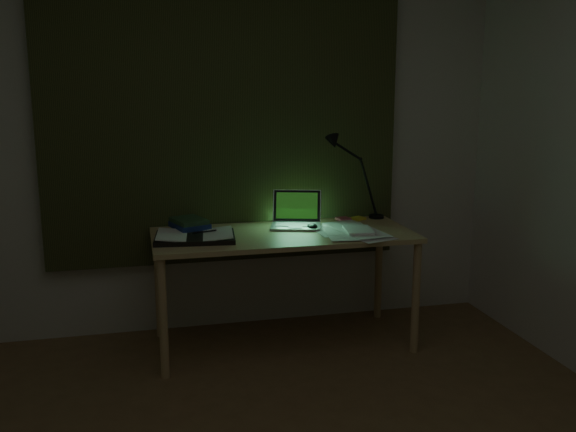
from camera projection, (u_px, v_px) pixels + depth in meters
name	position (u px, v px, depth m)	size (l,w,h in m)	color
wall_back	(224.00, 133.00, 3.98)	(3.50, 0.00, 2.50)	silver
curtain	(224.00, 101.00, 3.90)	(2.20, 0.06, 2.00)	#32371B
desk	(283.00, 289.00, 3.84)	(1.52, 0.67, 0.69)	tan
laptop	(296.00, 210.00, 3.88)	(0.30, 0.34, 0.22)	silver
open_textbook	(195.00, 236.00, 3.60)	(0.44, 0.32, 0.04)	white
book_stack	(190.00, 225.00, 3.78)	(0.18, 0.22, 0.09)	white
loose_papers	(349.00, 231.00, 3.77)	(0.35, 0.37, 0.02)	white
mouse	(312.00, 226.00, 3.86)	(0.06, 0.09, 0.04)	black
sticky_yellow	(358.00, 218.00, 4.13)	(0.07, 0.07, 0.02)	yellow
sticky_pink	(343.00, 219.00, 4.10)	(0.08, 0.08, 0.02)	#C64D5E
desk_lamp	(377.00, 178.00, 4.12)	(0.35, 0.28, 0.53)	black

